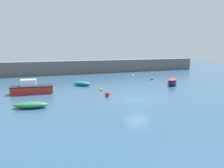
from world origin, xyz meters
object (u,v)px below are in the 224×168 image
rowboat_with_red_cover (172,82)px  mooring_buoy_white (133,76)px  rowboat_white_midwater (31,105)px  cabin_cruiser_white (31,88)px  open_tender_yellow (82,84)px  mooring_buoy_yellow (101,89)px  mooring_buoy_orange (152,79)px  mooring_buoy_red (107,94)px

rowboat_with_red_cover → mooring_buoy_white: (-0.86, 11.15, -0.27)m
rowboat_white_midwater → cabin_cruiser_white: size_ratio=0.65×
open_tender_yellow → rowboat_with_red_cover: bearing=-155.7°
open_tender_yellow → mooring_buoy_yellow: (1.26, -4.98, -0.14)m
cabin_cruiser_white → mooring_buoy_orange: cabin_cruiser_white is taller
open_tender_yellow → mooring_buoy_red: open_tender_yellow is taller
mooring_buoy_yellow → rowboat_with_red_cover: bearing=0.1°
cabin_cruiser_white → mooring_buoy_red: cabin_cruiser_white is taller
rowboat_white_midwater → mooring_buoy_orange: (20.97, 11.47, -0.06)m
mooring_buoy_yellow → mooring_buoy_red: mooring_buoy_red is taller
rowboat_white_midwater → open_tender_yellow: bearing=68.3°
rowboat_with_red_cover → rowboat_white_midwater: 21.42m
rowboat_with_red_cover → mooring_buoy_red: 12.75m
rowboat_white_midwater → mooring_buoy_white: bearing=55.0°
mooring_buoy_white → mooring_buoy_orange: size_ratio=0.94×
cabin_cruiser_white → mooring_buoy_orange: 20.99m
rowboat_white_midwater → cabin_cruiser_white: (0.43, 7.22, 0.37)m
open_tender_yellow → mooring_buoy_orange: bearing=-130.1°
rowboat_white_midwater → mooring_buoy_yellow: bearing=46.1°
cabin_cruiser_white → mooring_buoy_orange: bearing=18.1°
mooring_buoy_orange → open_tender_yellow: bearing=-175.4°
rowboat_white_midwater → mooring_buoy_orange: bearing=43.8°
mooring_buoy_red → mooring_buoy_orange: bearing=37.8°
rowboat_white_midwater → mooring_buoy_orange: size_ratio=7.31×
open_tender_yellow → rowboat_with_red_cover: rowboat_with_red_cover is taller
open_tender_yellow → cabin_cruiser_white: size_ratio=0.54×
rowboat_with_red_cover → cabin_cruiser_white: size_ratio=0.61×
cabin_cruiser_white → open_tender_yellow: bearing=29.9°
rowboat_white_midwater → mooring_buoy_orange: rowboat_white_midwater is taller
mooring_buoy_white → mooring_buoy_orange: (1.12, -5.13, 0.01)m
mooring_buoy_yellow → open_tender_yellow: bearing=104.2°
mooring_buoy_orange → mooring_buoy_yellow: bearing=-153.1°
open_tender_yellow → mooring_buoy_orange: (13.18, 1.06, -0.09)m
cabin_cruiser_white → rowboat_white_midwater: bearing=-87.0°
mooring_buoy_red → mooring_buoy_orange: 15.78m
open_tender_yellow → cabin_cruiser_white: 8.03m
mooring_buoy_yellow → mooring_buoy_red: bearing=-98.6°
open_tender_yellow → mooring_buoy_white: size_ratio=6.48×
open_tender_yellow → mooring_buoy_orange: 13.23m
mooring_buoy_yellow → mooring_buoy_orange: mooring_buoy_orange is taller
cabin_cruiser_white → mooring_buoy_orange: (20.55, 4.25, -0.42)m
rowboat_with_red_cover → cabin_cruiser_white: cabin_cruiser_white is taller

